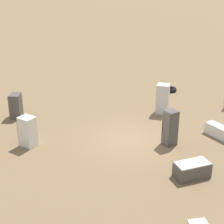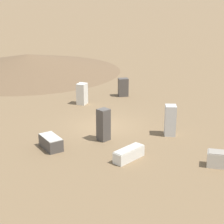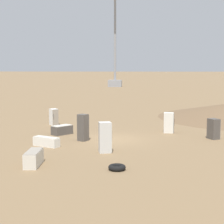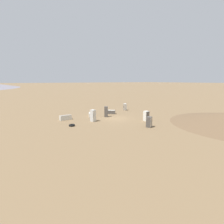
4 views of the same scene
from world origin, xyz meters
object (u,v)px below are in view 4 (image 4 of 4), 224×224
(discarded_fridge_0, at_px, (93,116))
(discarded_fridge_2, at_px, (125,107))
(discarded_fridge_5, at_px, (90,114))
(discarded_fridge_6, at_px, (65,118))
(discarded_fridge_1, at_px, (149,122))
(discarded_fridge_4, at_px, (146,116))
(scrap_tire, at_px, (72,125))
(discarded_fridge_7, at_px, (111,112))
(discarded_fridge_3, at_px, (106,112))

(discarded_fridge_0, relative_size, discarded_fridge_2, 1.28)
(discarded_fridge_5, height_order, discarded_fridge_6, discarded_fridge_6)
(discarded_fridge_1, relative_size, discarded_fridge_2, 1.01)
(discarded_fridge_4, distance_m, discarded_fridge_5, 9.82)
(discarded_fridge_1, height_order, discarded_fridge_2, discarded_fridge_1)
(discarded_fridge_6, distance_m, scrap_tire, 4.29)
(discarded_fridge_4, distance_m, discarded_fridge_7, 8.08)
(discarded_fridge_2, bearing_deg, discarded_fridge_6, 60.14)
(scrap_tire, bearing_deg, discarded_fridge_7, -153.53)
(discarded_fridge_2, distance_m, discarded_fridge_7, 4.83)
(discarded_fridge_1, height_order, scrap_tire, discarded_fridge_1)
(discarded_fridge_0, height_order, discarded_fridge_5, discarded_fridge_0)
(discarded_fridge_2, distance_m, discarded_fridge_4, 10.14)
(discarded_fridge_2, xyz_separation_m, scrap_tire, (13.96, 6.38, -0.57))
(discarded_fridge_7, bearing_deg, discarded_fridge_1, 34.86)
(discarded_fridge_1, bearing_deg, discarded_fridge_3, -107.95)
(discarded_fridge_4, bearing_deg, discarded_fridge_1, 55.74)
(discarded_fridge_3, xyz_separation_m, discarded_fridge_4, (-3.62, 6.01, -0.13))
(discarded_fridge_0, bearing_deg, discarded_fridge_7, -160.33)
(discarded_fridge_0, distance_m, discarded_fridge_7, 6.86)
(discarded_fridge_6, bearing_deg, discarded_fridge_2, -84.10)
(discarded_fridge_7, bearing_deg, discarded_fridge_6, -47.28)
(discarded_fridge_4, xyz_separation_m, scrap_tire, (10.78, -3.25, -0.64))
(discarded_fridge_6, xyz_separation_m, discarded_fridge_7, (-8.92, -0.45, -0.04))
(discarded_fridge_1, xyz_separation_m, discarded_fridge_2, (-5.47, -12.55, -0.01))
(discarded_fridge_3, bearing_deg, discarded_fridge_0, -32.36)
(discarded_fridge_1, distance_m, discarded_fridge_7, 10.92)
(discarded_fridge_6, relative_size, discarded_fridge_7, 1.12)
(discarded_fridge_4, relative_size, discarded_fridge_5, 0.84)
(discarded_fridge_0, distance_m, discarded_fridge_5, 4.16)
(discarded_fridge_5, bearing_deg, discarded_fridge_6, 33.01)
(discarded_fridge_1, xyz_separation_m, discarded_fridge_4, (-2.28, -2.92, 0.06))
(discarded_fridge_1, relative_size, discarded_fridge_7, 0.86)
(discarded_fridge_5, bearing_deg, discarded_fridge_4, 151.33)
(discarded_fridge_4, xyz_separation_m, discarded_fridge_5, (5.61, -8.04, -0.47))
(discarded_fridge_0, xyz_separation_m, discarded_fridge_4, (-7.04, 4.19, -0.12))
(discarded_fridge_0, relative_size, scrap_tire, 2.11)
(discarded_fridge_3, height_order, discarded_fridge_5, discarded_fridge_3)
(discarded_fridge_0, relative_size, discarded_fridge_3, 0.99)
(discarded_fridge_2, bearing_deg, discarded_fridge_0, 79.19)
(discarded_fridge_5, bearing_deg, discarded_fridge_2, -143.33)
(discarded_fridge_2, bearing_deg, discarded_fridge_7, 71.51)
(discarded_fridge_0, xyz_separation_m, scrap_tire, (3.73, 0.93, -0.77))
(discarded_fridge_2, xyz_separation_m, discarded_fridge_7, (4.52, 1.68, -0.36))
(discarded_fridge_0, bearing_deg, discarded_fridge_4, 135.53)
(discarded_fridge_0, relative_size, discarded_fridge_5, 0.98)
(discarded_fridge_1, bearing_deg, scrap_tire, -62.46)
(discarded_fridge_3, relative_size, discarded_fridge_7, 1.10)
(discarded_fridge_4, relative_size, discarded_fridge_7, 0.94)
(discarded_fridge_3, bearing_deg, scrap_tire, -39.35)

